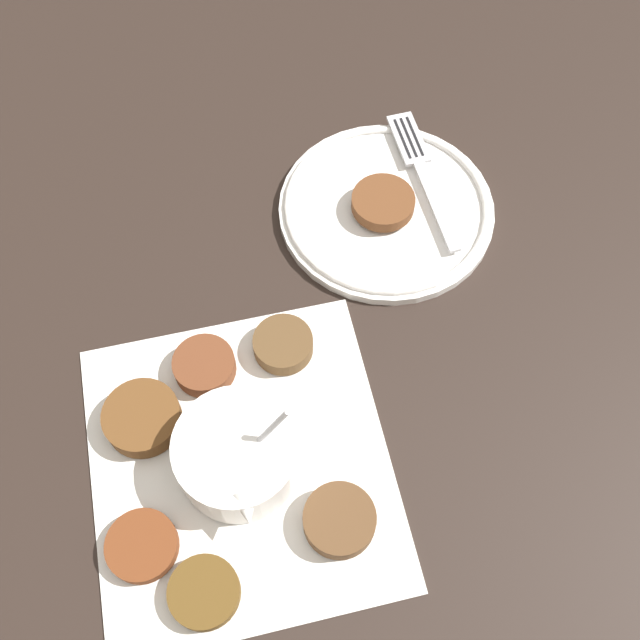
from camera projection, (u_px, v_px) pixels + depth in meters
ground_plane at (241, 464)px, 0.67m from camera, size 4.00×4.00×0.00m
napkin at (241, 469)px, 0.67m from camera, size 0.29×0.26×0.00m
sauce_bowl at (241, 457)px, 0.65m from camera, size 0.12×0.11×0.10m
fritter_0 at (204, 592)px, 0.61m from camera, size 0.06×0.06×0.01m
fritter_1 at (142, 546)px, 0.63m from camera, size 0.06×0.06×0.01m
fritter_2 at (339, 520)px, 0.64m from camera, size 0.06×0.06×0.02m
fritter_3 at (283, 345)px, 0.71m from camera, size 0.06×0.06×0.02m
fritter_4 at (142, 418)px, 0.68m from camera, size 0.07×0.07×0.02m
fritter_5 at (204, 366)px, 0.70m from camera, size 0.06×0.06×0.02m
serving_plate at (386, 208)px, 0.80m from camera, size 0.23×0.23×0.02m
fritter_on_plate at (383, 203)px, 0.78m from camera, size 0.07×0.07×0.01m
fork at (419, 164)px, 0.81m from camera, size 0.19×0.03×0.00m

